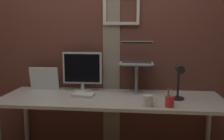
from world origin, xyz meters
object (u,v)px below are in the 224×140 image
at_px(laptop, 137,57).
at_px(desk_lamp, 179,79).
at_px(whiteboard_panel, 44,78).
at_px(coffee_mug, 148,101).
at_px(monitor, 82,70).
at_px(pen_cup, 169,101).

xyz_separation_m(laptop, desk_lamp, (0.39, -0.36, -0.15)).
xyz_separation_m(laptop, whiteboard_panel, (-1.00, -0.06, -0.24)).
bearing_deg(coffee_mug, monitor, 144.41).
bearing_deg(whiteboard_panel, monitor, -2.59).
xyz_separation_m(monitor, coffee_mug, (0.68, -0.48, -0.18)).
bearing_deg(desk_lamp, whiteboard_panel, 167.60).
distance_m(whiteboard_panel, pen_cup, 1.38).
distance_m(monitor, pen_cup, 1.00).
relative_size(laptop, coffee_mug, 2.78).
bearing_deg(pen_cup, monitor, 150.51).
bearing_deg(pen_cup, coffee_mug, -179.91).
relative_size(whiteboard_panel, pen_cup, 1.94).
bearing_deg(coffee_mug, laptop, 100.86).
xyz_separation_m(laptop, pen_cup, (0.29, -0.56, -0.31)).
bearing_deg(coffee_mug, whiteboard_panel, 155.53).
distance_m(laptop, desk_lamp, 0.55).
distance_m(laptop, pen_cup, 0.70).
distance_m(laptop, coffee_mug, 0.65).
bearing_deg(laptop, pen_cup, -62.91).
bearing_deg(pen_cup, laptop, 117.09).
xyz_separation_m(pen_cup, coffee_mug, (-0.18, -0.00, -0.00)).
bearing_deg(monitor, coffee_mug, -35.59).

